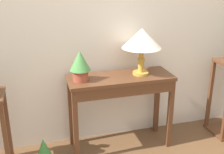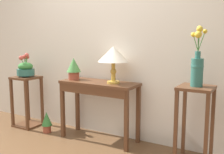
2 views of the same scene
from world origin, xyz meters
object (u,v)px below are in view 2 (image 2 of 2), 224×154
at_px(flower_vase_tall_right, 197,66).
at_px(potted_plant_on_console, 74,68).
at_px(table_lamp, 113,55).
at_px(pedestal_stand_left, 27,101).
at_px(planter_bowl_wide_left, 26,69).
at_px(potted_plant_floor, 47,121).
at_px(console_table, 98,92).
at_px(pedestal_stand_right, 194,126).

bearing_deg(flower_vase_tall_right, potted_plant_on_console, 177.50).
bearing_deg(table_lamp, pedestal_stand_left, -176.94).
height_order(potted_plant_on_console, planter_bowl_wide_left, planter_bowl_wide_left).
height_order(potted_plant_on_console, potted_plant_floor, potted_plant_on_console).
relative_size(console_table, flower_vase_tall_right, 1.67).
bearing_deg(planter_bowl_wide_left, flower_vase_tall_right, -0.27).
bearing_deg(potted_plant_floor, console_table, 9.66).
height_order(table_lamp, pedestal_stand_right, table_lamp).
xyz_separation_m(console_table, pedestal_stand_left, (-1.22, -0.05, -0.26)).
bearing_deg(potted_plant_on_console, flower_vase_tall_right, -2.50).
distance_m(pedestal_stand_left, potted_plant_floor, 0.50).
distance_m(pedestal_stand_left, flower_vase_tall_right, 2.54).
distance_m(table_lamp, flower_vase_tall_right, 1.02).
xyz_separation_m(pedestal_stand_left, flower_vase_tall_right, (2.44, -0.01, 0.67)).
bearing_deg(flower_vase_tall_right, console_table, 176.94).
height_order(console_table, planter_bowl_wide_left, planter_bowl_wide_left).
xyz_separation_m(console_table, pedestal_stand_right, (1.22, -0.06, -0.22)).
bearing_deg(flower_vase_tall_right, table_lamp, 175.10).
distance_m(potted_plant_on_console, pedestal_stand_right, 1.69).
bearing_deg(console_table, table_lamp, 6.05).
xyz_separation_m(potted_plant_on_console, planter_bowl_wide_left, (-0.84, -0.06, -0.06)).
relative_size(table_lamp, flower_vase_tall_right, 0.74).
xyz_separation_m(table_lamp, pedestal_stand_left, (-1.43, -0.08, -0.73)).
height_order(planter_bowl_wide_left, pedestal_stand_right, planter_bowl_wide_left).
bearing_deg(potted_plant_floor, pedestal_stand_left, 170.35).
bearing_deg(pedestal_stand_right, flower_vase_tall_right, -77.37).
relative_size(console_table, pedestal_stand_left, 1.36).
xyz_separation_m(potted_plant_on_console, pedestal_stand_left, (-0.84, -0.06, -0.55)).
bearing_deg(potted_plant_floor, potted_plant_on_console, 19.47).
relative_size(table_lamp, potted_plant_on_console, 1.58).
height_order(table_lamp, pedestal_stand_left, table_lamp).
bearing_deg(console_table, pedestal_stand_left, -177.45).
relative_size(pedestal_stand_left, potted_plant_floor, 2.55).
bearing_deg(potted_plant_floor, pedestal_stand_right, 2.04).
relative_size(table_lamp, pedestal_stand_left, 0.60).
relative_size(pedestal_stand_left, flower_vase_tall_right, 1.23).
relative_size(potted_plant_on_console, pedestal_stand_right, 0.34).
height_order(pedestal_stand_left, flower_vase_tall_right, flower_vase_tall_right).
relative_size(table_lamp, planter_bowl_wide_left, 1.31).
relative_size(potted_plant_on_console, flower_vase_tall_right, 0.47).
bearing_deg(pedestal_stand_left, table_lamp, 3.06).
bearing_deg(potted_plant_on_console, planter_bowl_wide_left, -175.99).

